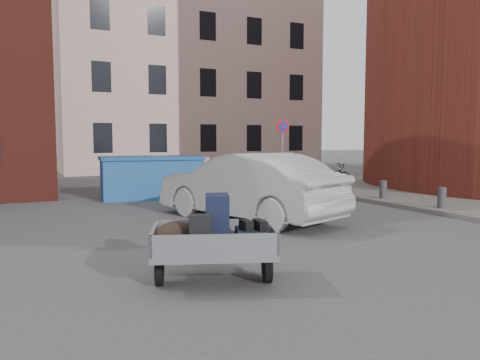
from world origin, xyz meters
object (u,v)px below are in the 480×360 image
dumpster (151,177)px  bicycle (330,176)px  silver_car (247,187)px  trailer (213,239)px

dumpster → bicycle: 6.44m
silver_car → bicycle: bearing=-163.2°
trailer → silver_car: (2.62, 4.29, 0.20)m
trailer → dumpster: size_ratio=0.58×
trailer → bicycle: trailer is taller
dumpster → bicycle: size_ratio=1.91×
dumpster → bicycle: dumpster is taller
bicycle → dumpster: bearing=83.2°
dumpster → silver_car: silver_car is taller
trailer → silver_car: 5.03m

